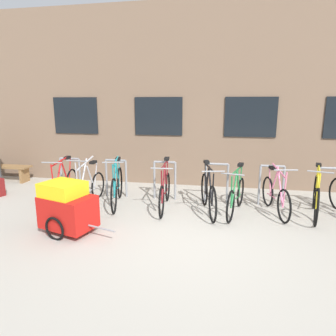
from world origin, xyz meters
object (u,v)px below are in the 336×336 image
at_px(bicycle_yellow, 316,196).
at_px(bike_trailer, 67,207).
at_px(bicycle_black, 208,194).
at_px(bicycle_silver, 88,188).
at_px(wooden_bench, 5,170).
at_px(bicycle_green, 236,196).
at_px(bicycle_pink, 275,196).
at_px(bicycle_maroon, 165,191).
at_px(bicycle_teal, 117,187).
at_px(bicycle_red, 63,186).

xyz_separation_m(bicycle_yellow, bike_trailer, (-4.53, -1.64, 0.07)).
bearing_deg(bicycle_black, bicycle_silver, 179.81).
bearing_deg(bike_trailer, wooden_bench, 140.93).
height_order(bicycle_yellow, wooden_bench, bicycle_yellow).
xyz_separation_m(bicycle_green, bicycle_pink, (0.80, 0.16, 0.00)).
xyz_separation_m(bicycle_pink, bicycle_silver, (-4.04, -0.21, -0.00)).
distance_m(bicycle_maroon, bicycle_pink, 2.31).
bearing_deg(bicycle_teal, wooden_bench, 161.45).
distance_m(bicycle_black, bike_trailer, 2.78).
relative_size(bicycle_teal, bicycle_black, 1.06).
bearing_deg(bicycle_silver, bicycle_green, 0.78).
relative_size(bicycle_teal, bicycle_pink, 1.10).
bearing_deg(bike_trailer, bicycle_green, 26.85).
relative_size(bicycle_green, wooden_bench, 1.10).
xyz_separation_m(bicycle_red, bicycle_pink, (4.69, 0.13, -0.01)).
relative_size(bicycle_maroon, bicycle_silver, 1.10).
height_order(bicycle_red, bike_trailer, bicycle_red).
height_order(bicycle_green, bicycle_maroon, bicycle_maroon).
bearing_deg(wooden_bench, bicycle_silver, -23.69).
bearing_deg(bicycle_yellow, bicycle_silver, -177.70).
xyz_separation_m(bicycle_silver, wooden_bench, (-3.25, 1.42, -0.03)).
height_order(bicycle_pink, wooden_bench, bicycle_pink).
xyz_separation_m(bicycle_red, bicycle_silver, (0.65, -0.08, -0.01)).
distance_m(bicycle_pink, bike_trailer, 4.10).
relative_size(bicycle_black, bicycle_silver, 1.05).
bearing_deg(bicycle_pink, bicycle_maroon, -176.91).
height_order(bicycle_pink, bicycle_silver, bicycle_silver).
height_order(bicycle_silver, wooden_bench, bicycle_silver).
height_order(bicycle_maroon, bicycle_silver, bicycle_silver).
bearing_deg(bicycle_pink, bicycle_green, -168.55).
bearing_deg(bicycle_green, bicycle_teal, 178.28).
bearing_deg(bicycle_teal, bicycle_silver, -169.09).
height_order(bicycle_red, bicycle_black, bicycle_black).
distance_m(bicycle_teal, wooden_bench, 4.09).
xyz_separation_m(bicycle_silver, bike_trailer, (0.29, -1.45, 0.10)).
distance_m(bicycle_teal, bicycle_pink, 3.41).
distance_m(bicycle_yellow, bike_trailer, 4.82).
bearing_deg(bicycle_black, bicycle_yellow, 5.38).
bearing_deg(bicycle_silver, bicycle_pink, 2.92).
bearing_deg(bicycle_yellow, bicycle_red, -178.76).
distance_m(bicycle_red, bike_trailer, 1.80).
bearing_deg(bicycle_silver, bicycle_yellow, 2.30).
bearing_deg(wooden_bench, bicycle_black, -13.61).
relative_size(bicycle_green, bicycle_red, 0.96).
bearing_deg(bicycle_green, bike_trailer, -153.15).
bearing_deg(bicycle_maroon, bicycle_yellow, 2.08).
relative_size(bicycle_green, bicycle_maroon, 0.94).
bearing_deg(bicycle_black, bike_trailer, -148.82).
relative_size(bicycle_green, bicycle_yellow, 0.94).
relative_size(bicycle_maroon, wooden_bench, 1.17).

